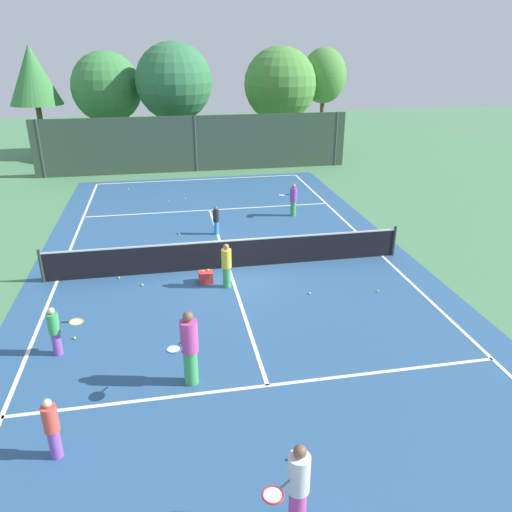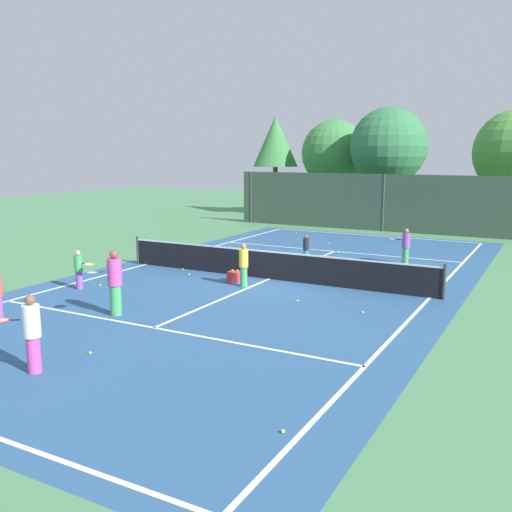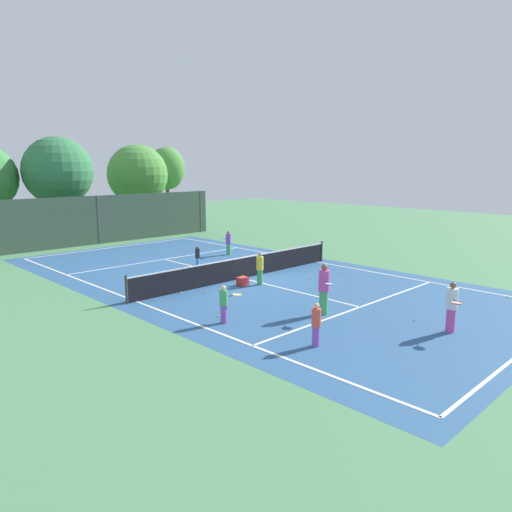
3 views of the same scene
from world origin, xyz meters
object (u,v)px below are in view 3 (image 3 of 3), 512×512
at_px(player_2, 452,306).
at_px(ball_crate, 243,281).
at_px(tennis_ball_6, 181,293).
at_px(player_4, 260,268).
at_px(tennis_ball_4, 172,271).
at_px(tennis_ball_2, 173,259).
at_px(tennis_ball_9, 130,257).
at_px(player_5, 324,289).
at_px(player_0, 198,257).
at_px(tennis_ball_7, 343,273).
at_px(tennis_ball_3, 219,316).
at_px(tennis_ball_10, 65,258).
at_px(tennis_ball_5, 508,297).
at_px(tennis_ball_0, 205,292).
at_px(player_1, 224,303).
at_px(tennis_ball_11, 415,320).
at_px(player_3, 228,242).
at_px(tennis_ball_8, 311,279).
at_px(player_6, 316,324).
at_px(tennis_ball_1, 120,259).

relative_size(player_2, ball_crate, 3.68).
height_order(ball_crate, tennis_ball_6, ball_crate).
height_order(player_4, tennis_ball_4, player_4).
xyz_separation_m(tennis_ball_2, tennis_ball_9, (-1.34, 2.33, 0.00)).
bearing_deg(tennis_ball_4, player_5, -90.90).
distance_m(player_0, tennis_ball_7, 7.28).
relative_size(tennis_ball_3, tennis_ball_10, 1.00).
relative_size(tennis_ball_5, tennis_ball_7, 1.00).
height_order(tennis_ball_0, tennis_ball_5, same).
height_order(player_2, tennis_ball_2, player_2).
distance_m(player_1, tennis_ball_11, 6.40).
relative_size(player_2, tennis_ball_3, 24.35).
bearing_deg(tennis_ball_5, player_3, 96.74).
height_order(player_4, tennis_ball_9, player_4).
bearing_deg(player_2, player_1, 128.43).
xyz_separation_m(player_0, tennis_ball_0, (-2.79, -4.12, -0.55)).
distance_m(player_0, tennis_ball_10, 8.27).
xyz_separation_m(tennis_ball_0, tennis_ball_7, (7.05, -1.76, 0.00)).
xyz_separation_m(player_4, tennis_ball_8, (2.38, -0.95, -0.70)).
bearing_deg(tennis_ball_6, tennis_ball_10, 91.11).
height_order(player_2, tennis_ball_0, player_2).
xyz_separation_m(player_2, tennis_ball_0, (-2.56, 9.02, -0.80)).
distance_m(player_3, tennis_ball_2, 3.40).
bearing_deg(player_0, tennis_ball_6, -135.59).
bearing_deg(tennis_ball_9, tennis_ball_6, -106.78).
bearing_deg(tennis_ball_11, player_3, 75.36).
xyz_separation_m(player_4, tennis_ball_3, (-4.22, -2.23, -0.70)).
relative_size(player_6, tennis_ball_8, 19.49).
relative_size(player_0, tennis_ball_4, 17.27).
bearing_deg(tennis_ball_3, tennis_ball_4, 67.23).
bearing_deg(player_4, tennis_ball_9, 94.49).
relative_size(player_0, player_1, 0.89).
bearing_deg(tennis_ball_9, tennis_ball_4, -95.68).
bearing_deg(tennis_ball_10, tennis_ball_0, -85.22).
relative_size(tennis_ball_1, tennis_ball_2, 1.00).
xyz_separation_m(player_4, tennis_ball_0, (-2.59, 0.56, -0.70)).
bearing_deg(player_5, tennis_ball_6, 108.54).
distance_m(player_5, tennis_ball_5, 7.89).
bearing_deg(player_6, ball_crate, 63.51).
height_order(tennis_ball_2, tennis_ball_3, same).
relative_size(tennis_ball_9, tennis_ball_10, 1.00).
bearing_deg(tennis_ball_0, tennis_ball_8, -16.86).
xyz_separation_m(player_1, player_3, (8.22, 9.22, 0.07)).
distance_m(player_1, ball_crate, 5.11).
height_order(player_6, tennis_ball_7, player_6).
height_order(player_4, tennis_ball_5, player_4).
height_order(player_5, player_6, player_5).
bearing_deg(tennis_ball_2, player_3, -18.46).
bearing_deg(tennis_ball_0, tennis_ball_4, 72.66).
xyz_separation_m(player_3, player_4, (-3.74, -6.37, -0.01)).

